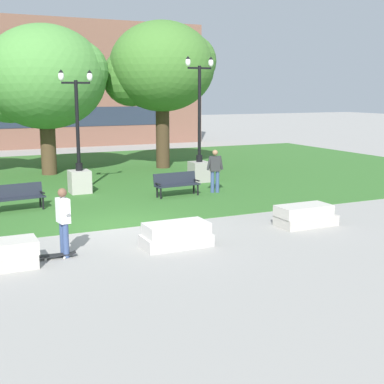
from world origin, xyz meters
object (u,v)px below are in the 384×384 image
at_px(skateboard, 55,255).
at_px(person_bystander_near_lawn, 215,169).
at_px(park_bench_far_left, 176,183).
at_px(lamp_post_right, 199,157).
at_px(park_bench_near_left, 17,196).
at_px(person_skateboarder, 63,218).
at_px(lamp_post_center, 79,168).
at_px(concrete_block_left, 176,235).
at_px(concrete_block_right, 305,216).

distance_m(skateboard, person_bystander_near_lawn, 9.60).
relative_size(park_bench_far_left, lamp_post_right, 0.33).
bearing_deg(park_bench_near_left, person_bystander_near_lawn, 0.62).
bearing_deg(person_skateboarder, park_bench_near_left, 93.48).
bearing_deg(person_bystander_near_lawn, lamp_post_right, 77.40).
bearing_deg(park_bench_near_left, park_bench_far_left, 0.68).
bearing_deg(person_skateboarder, lamp_post_center, 73.84).
distance_m(person_skateboarder, person_bystander_near_lawn, 9.33).
bearing_deg(person_skateboarder, lamp_post_right, 47.27).
distance_m(person_skateboarder, park_bench_far_left, 8.09).
height_order(concrete_block_left, person_bystander_near_lawn, person_bystander_near_lawn).
bearing_deg(lamp_post_right, concrete_block_left, -119.49).
height_order(concrete_block_right, person_bystander_near_lawn, person_bystander_near_lawn).
relative_size(park_bench_near_left, park_bench_far_left, 1.01).
bearing_deg(lamp_post_center, park_bench_near_left, -139.48).
height_order(person_skateboarder, park_bench_far_left, person_skateboarder).
distance_m(concrete_block_left, person_bystander_near_lawn, 7.69).
relative_size(concrete_block_right, lamp_post_center, 0.38).
height_order(concrete_block_left, park_bench_near_left, park_bench_near_left).
distance_m(person_skateboarder, park_bench_near_left, 5.81).
relative_size(skateboard, park_bench_near_left, 0.56).
relative_size(park_bench_near_left, lamp_post_center, 0.38).
bearing_deg(person_skateboarder, skateboard, -169.35).
height_order(concrete_block_right, park_bench_near_left, park_bench_near_left).
xyz_separation_m(skateboard, park_bench_near_left, (-0.09, 5.83, 0.45)).
xyz_separation_m(park_bench_near_left, person_bystander_near_lawn, (7.60, 0.08, 0.44)).
relative_size(park_bench_far_left, lamp_post_center, 0.38).
height_order(skateboard, lamp_post_right, lamp_post_right).
height_order(concrete_block_left, lamp_post_right, lamp_post_right).
distance_m(concrete_block_left, lamp_post_center, 8.51).
bearing_deg(lamp_post_center, concrete_block_right, -58.98).
relative_size(concrete_block_right, park_bench_far_left, 1.00).
bearing_deg(park_bench_far_left, park_bench_near_left, -179.32).
xyz_separation_m(skateboard, park_bench_far_left, (5.82, 5.90, 0.45)).
xyz_separation_m(person_skateboarder, lamp_post_center, (2.34, 8.09, 0.03)).
bearing_deg(concrete_block_left, park_bench_near_left, 117.22).
bearing_deg(park_bench_near_left, person_skateboarder, -86.52).
bearing_deg(concrete_block_right, person_bystander_near_lawn, 89.72).
xyz_separation_m(concrete_block_left, park_bench_far_left, (2.74, 6.24, 0.23)).
height_order(lamp_post_center, person_bystander_near_lawn, lamp_post_center).
bearing_deg(skateboard, lamp_post_right, 46.50).
xyz_separation_m(concrete_block_right, lamp_post_center, (-4.88, 8.11, 0.70)).
bearing_deg(lamp_post_right, skateboard, -133.50).
height_order(person_skateboarder, skateboard, person_skateboarder).
distance_m(skateboard, park_bench_far_left, 8.31).
bearing_deg(park_bench_far_left, person_skateboarder, -133.53).
xyz_separation_m(concrete_block_right, skateboard, (-7.48, -0.03, -0.22)).
height_order(park_bench_near_left, person_bystander_near_lawn, person_bystander_near_lawn).
bearing_deg(skateboard, lamp_post_center, 72.25).
xyz_separation_m(concrete_block_left, person_skateboarder, (-2.82, 0.38, 0.66)).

